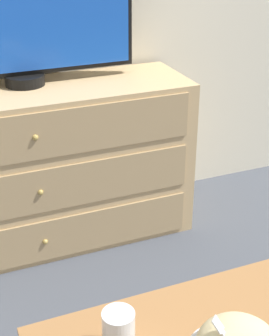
% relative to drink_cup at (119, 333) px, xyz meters
% --- Properties ---
extents(ground_plane, '(12.00, 12.00, 0.00)m').
position_rel_drink_cup_xyz_m(ground_plane, '(0.12, 1.50, -0.54)').
color(ground_plane, '#474C56').
extents(dresser, '(1.49, 0.44, 0.75)m').
position_rel_drink_cup_xyz_m(dresser, '(0.03, 1.26, -0.17)').
color(dresser, tan).
rests_on(dresser, ground_plane).
extents(drink_cup, '(0.08, 0.08, 0.11)m').
position_rel_drink_cup_xyz_m(drink_cup, '(0.00, 0.00, 0.00)').
color(drink_cup, white).
rests_on(drink_cup, coffee_table).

